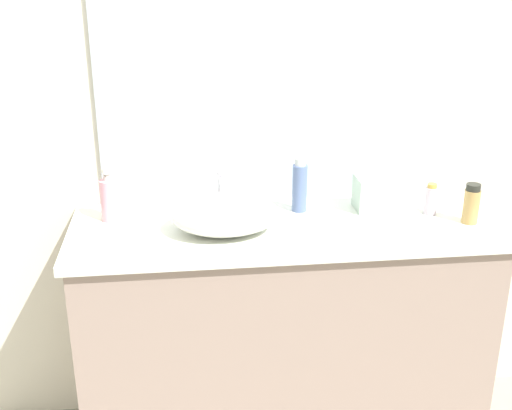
{
  "coord_description": "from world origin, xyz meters",
  "views": [
    {
      "loc": [
        -0.4,
        -1.59,
        1.78
      ],
      "look_at": [
        -0.16,
        0.41,
        0.99
      ],
      "focal_mm": 45.86,
      "sensor_mm": 36.0,
      "label": 1
    }
  ],
  "objects_px": {
    "lotion_bottle": "(300,186)",
    "perfume_bottle": "(471,204)",
    "spray_can": "(431,200)",
    "tissue_box": "(372,191)",
    "soap_dispenser": "(109,197)",
    "sink_basin": "(225,214)"
  },
  "relations": [
    {
      "from": "spray_can",
      "to": "perfume_bottle",
      "type": "bearing_deg",
      "value": -41.01
    },
    {
      "from": "soap_dispenser",
      "to": "perfume_bottle",
      "type": "xyz_separation_m",
      "value": [
        1.22,
        -0.16,
        -0.02
      ]
    },
    {
      "from": "sink_basin",
      "to": "lotion_bottle",
      "type": "height_order",
      "value": "lotion_bottle"
    },
    {
      "from": "spray_can",
      "to": "tissue_box",
      "type": "bearing_deg",
      "value": 160.65
    },
    {
      "from": "soap_dispenser",
      "to": "tissue_box",
      "type": "height_order",
      "value": "soap_dispenser"
    },
    {
      "from": "lotion_bottle",
      "to": "tissue_box",
      "type": "distance_m",
      "value": 0.26
    },
    {
      "from": "sink_basin",
      "to": "spray_can",
      "type": "distance_m",
      "value": 0.73
    },
    {
      "from": "spray_can",
      "to": "lotion_bottle",
      "type": "bearing_deg",
      "value": 169.44
    },
    {
      "from": "sink_basin",
      "to": "lotion_bottle",
      "type": "bearing_deg",
      "value": 28.84
    },
    {
      "from": "tissue_box",
      "to": "soap_dispenser",
      "type": "bearing_deg",
      "value": 179.73
    },
    {
      "from": "spray_can",
      "to": "tissue_box",
      "type": "xyz_separation_m",
      "value": [
        -0.19,
        0.07,
        0.02
      ]
    },
    {
      "from": "soap_dispenser",
      "to": "lotion_bottle",
      "type": "distance_m",
      "value": 0.66
    },
    {
      "from": "sink_basin",
      "to": "soap_dispenser",
      "type": "distance_m",
      "value": 0.41
    },
    {
      "from": "sink_basin",
      "to": "spray_can",
      "type": "height_order",
      "value": "sink_basin"
    },
    {
      "from": "sink_basin",
      "to": "perfume_bottle",
      "type": "xyz_separation_m",
      "value": [
        0.83,
        -0.02,
        0.01
      ]
    },
    {
      "from": "lotion_bottle",
      "to": "perfume_bottle",
      "type": "xyz_separation_m",
      "value": [
        0.56,
        -0.18,
        -0.02
      ]
    },
    {
      "from": "soap_dispenser",
      "to": "spray_can",
      "type": "relative_size",
      "value": 1.76
    },
    {
      "from": "lotion_bottle",
      "to": "perfume_bottle",
      "type": "height_order",
      "value": "lotion_bottle"
    },
    {
      "from": "sink_basin",
      "to": "tissue_box",
      "type": "distance_m",
      "value": 0.55
    },
    {
      "from": "soap_dispenser",
      "to": "tissue_box",
      "type": "bearing_deg",
      "value": -0.27
    },
    {
      "from": "lotion_bottle",
      "to": "tissue_box",
      "type": "xyz_separation_m",
      "value": [
        0.26,
        -0.02,
        -0.02
      ]
    },
    {
      "from": "sink_basin",
      "to": "tissue_box",
      "type": "xyz_separation_m",
      "value": [
        0.53,
        0.14,
        0.01
      ]
    }
  ]
}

